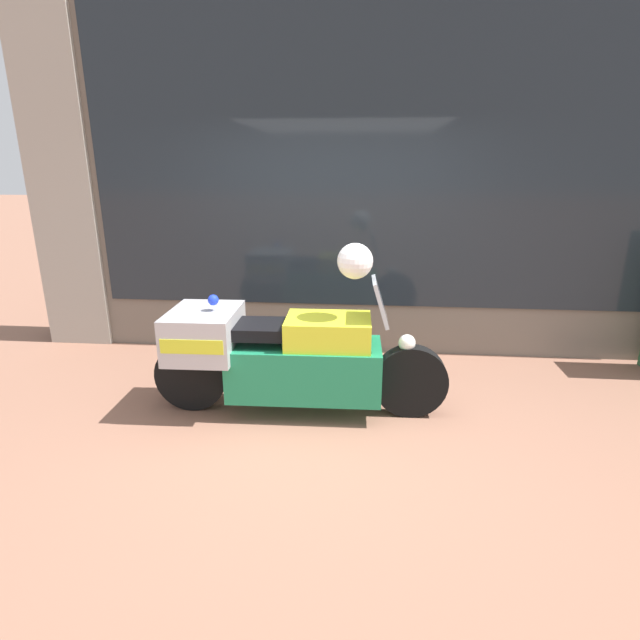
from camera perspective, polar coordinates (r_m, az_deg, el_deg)
name	(u,v)px	position (r m, az deg, el deg)	size (l,w,h in m)	color
ground_plane	(322,430)	(4.06, 0.21, -12.51)	(60.00, 60.00, 0.00)	#8E604C
shop_building	(305,157)	(5.54, -1.75, 18.10)	(6.76, 0.55, 4.17)	#6B6056
window_display	(363,307)	(5.75, 4.92, 1.53)	(5.59, 0.30, 1.91)	slate
paramedic_motorcycle	(280,354)	(4.16, -4.55, -3.93)	(2.46, 0.71, 1.16)	black
white_helmet	(355,261)	(3.90, 4.03, 6.73)	(0.28, 0.28, 0.28)	white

